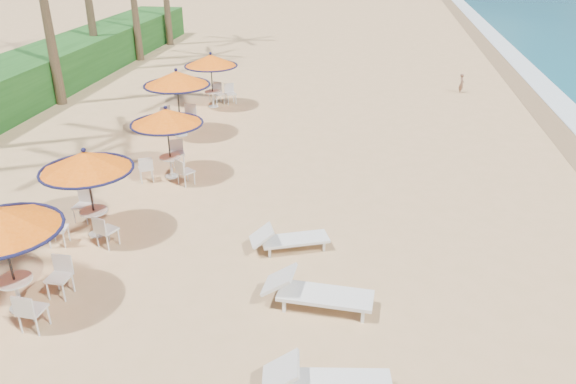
# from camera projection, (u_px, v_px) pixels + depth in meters

# --- Properties ---
(ground) EXTENTS (160.00, 160.00, 0.00)m
(ground) POSITION_uv_depth(u_px,v_px,m) (283.00, 350.00, 10.10)
(ground) COLOR tan
(ground) RESTS_ON ground
(station_0) EXTENTS (2.26, 2.26, 2.36)m
(station_0) POSITION_uv_depth(u_px,v_px,m) (5.00, 230.00, 10.42)
(station_0) COLOR black
(station_0) RESTS_ON ground
(station_1) EXTENTS (2.19, 2.19, 2.29)m
(station_1) POSITION_uv_depth(u_px,v_px,m) (85.00, 173.00, 13.14)
(station_1) COLOR black
(station_1) RESTS_ON ground
(station_2) EXTENTS (2.13, 2.24, 2.23)m
(station_2) POSITION_uv_depth(u_px,v_px,m) (167.00, 125.00, 16.35)
(station_2) COLOR black
(station_2) RESTS_ON ground
(station_3) EXTENTS (2.35, 2.35, 2.45)m
(station_3) POSITION_uv_depth(u_px,v_px,m) (177.00, 84.00, 19.67)
(station_3) COLOR black
(station_3) RESTS_ON ground
(station_4) EXTENTS (2.18, 2.18, 2.28)m
(station_4) POSITION_uv_depth(u_px,v_px,m) (213.00, 67.00, 22.95)
(station_4) COLOR black
(station_4) RESTS_ON ground
(lounger_near) EXTENTS (2.14, 0.92, 0.74)m
(lounger_near) POSITION_uv_depth(u_px,v_px,m) (323.00, 381.00, 8.93)
(lounger_near) COLOR silver
(lounger_near) RESTS_ON ground
(lounger_mid) EXTENTS (2.23, 0.83, 0.78)m
(lounger_mid) POSITION_uv_depth(u_px,v_px,m) (314.00, 292.00, 11.08)
(lounger_mid) COLOR silver
(lounger_mid) RESTS_ON ground
(lounger_far) EXTENTS (1.92, 1.19, 0.66)m
(lounger_far) POSITION_uv_depth(u_px,v_px,m) (287.00, 238.00, 13.08)
(lounger_far) COLOR silver
(lounger_far) RESTS_ON ground
(person) EXTENTS (0.30, 0.38, 0.92)m
(person) POSITION_uv_depth(u_px,v_px,m) (462.00, 83.00, 25.38)
(person) COLOR brown
(person) RESTS_ON ground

